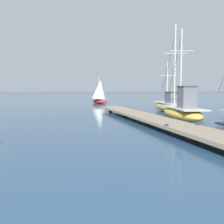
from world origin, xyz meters
The scene contains 4 objects.
floating_dock centered at (6.79, 15.40, 0.36)m, with size 1.84×21.49×0.53m.
fishing_boat_1 centered at (9.60, 16.46, 0.68)m, with size 2.79×7.96×6.91m.
fishing_boat_2 centered at (11.77, 23.21, 0.59)m, with size 2.32×6.46×4.74m.
distant_sailboat centered at (8.07, 38.43, 1.71)m, with size 2.79×4.20×3.82m.
Camera 1 is at (0.59, -0.37, 2.19)m, focal length 43.36 mm.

